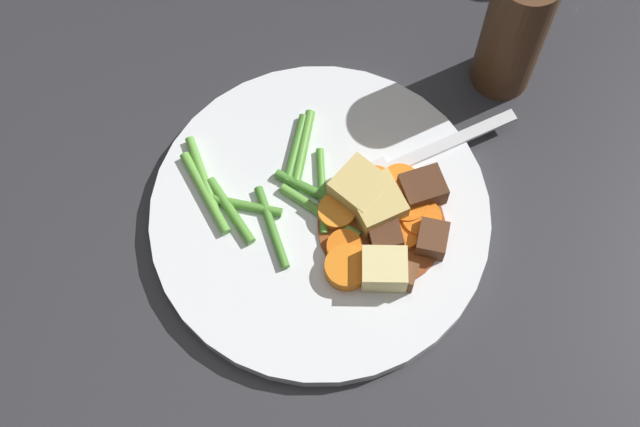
{
  "coord_description": "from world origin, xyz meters",
  "views": [
    {
      "loc": [
        0.03,
        -0.29,
        0.7
      ],
      "look_at": [
        0.0,
        0.0,
        0.01
      ],
      "focal_mm": 53.3,
      "sensor_mm": 36.0,
      "label": 1
    }
  ],
  "objects_px": {
    "meat_chunk_1": "(384,236)",
    "fork": "(413,158)",
    "carrot_slice_1": "(421,217)",
    "meat_chunk_3": "(422,189)",
    "carrot_slice_6": "(406,203)",
    "potato_chunk_0": "(359,189)",
    "carrot_slice_3": "(376,183)",
    "meat_chunk_2": "(432,239)",
    "carrot_slice_2": "(347,268)",
    "carrot_slice_0": "(402,229)",
    "carrot_slice_5": "(400,184)",
    "dinner_plate": "(320,217)",
    "potato_chunk_2": "(384,269)",
    "pepper_mill": "(515,30)",
    "carrot_slice_4": "(336,215)",
    "meat_chunk_0": "(403,275)",
    "carrot_slice_7": "(344,248)",
    "potato_chunk_1": "(377,204)"
  },
  "relations": [
    {
      "from": "meat_chunk_1",
      "to": "fork",
      "type": "xyz_separation_m",
      "value": [
        0.02,
        0.07,
        -0.01
      ]
    },
    {
      "from": "carrot_slice_1",
      "to": "meat_chunk_3",
      "type": "relative_size",
      "value": 0.95
    },
    {
      "from": "carrot_slice_6",
      "to": "potato_chunk_0",
      "type": "xyz_separation_m",
      "value": [
        -0.04,
        0.01,
        0.01
      ]
    },
    {
      "from": "carrot_slice_3",
      "to": "meat_chunk_2",
      "type": "bearing_deg",
      "value": -44.18
    },
    {
      "from": "carrot_slice_2",
      "to": "meat_chunk_1",
      "type": "relative_size",
      "value": 1.38
    },
    {
      "from": "carrot_slice_3",
      "to": "meat_chunk_1",
      "type": "xyz_separation_m",
      "value": [
        0.01,
        -0.05,
        0.0
      ]
    },
    {
      "from": "carrot_slice_1",
      "to": "fork",
      "type": "bearing_deg",
      "value": 99.72
    },
    {
      "from": "carrot_slice_3",
      "to": "fork",
      "type": "bearing_deg",
      "value": 42.96
    },
    {
      "from": "carrot_slice_0",
      "to": "carrot_slice_5",
      "type": "xyz_separation_m",
      "value": [
        -0.0,
        0.04,
        0.0
      ]
    },
    {
      "from": "dinner_plate",
      "to": "carrot_slice_5",
      "type": "height_order",
      "value": "carrot_slice_5"
    },
    {
      "from": "potato_chunk_2",
      "to": "meat_chunk_3",
      "type": "xyz_separation_m",
      "value": [
        0.03,
        0.07,
        -0.0
      ]
    },
    {
      "from": "carrot_slice_0",
      "to": "pepper_mill",
      "type": "xyz_separation_m",
      "value": [
        0.08,
        0.16,
        0.05
      ]
    },
    {
      "from": "carrot_slice_2",
      "to": "carrot_slice_4",
      "type": "xyz_separation_m",
      "value": [
        -0.01,
        0.04,
        -0.0
      ]
    },
    {
      "from": "carrot_slice_4",
      "to": "meat_chunk_0",
      "type": "relative_size",
      "value": 1.51
    },
    {
      "from": "potato_chunk_0",
      "to": "meat_chunk_0",
      "type": "xyz_separation_m",
      "value": [
        0.04,
        -0.07,
        -0.0
      ]
    },
    {
      "from": "carrot_slice_7",
      "to": "fork",
      "type": "bearing_deg",
      "value": 59.7
    },
    {
      "from": "carrot_slice_2",
      "to": "pepper_mill",
      "type": "relative_size",
      "value": 0.25
    },
    {
      "from": "carrot_slice_2",
      "to": "potato_chunk_2",
      "type": "xyz_separation_m",
      "value": [
        0.03,
        -0.0,
        0.01
      ]
    },
    {
      "from": "carrot_slice_5",
      "to": "meat_chunk_2",
      "type": "relative_size",
      "value": 1.21
    },
    {
      "from": "carrot_slice_2",
      "to": "pepper_mill",
      "type": "height_order",
      "value": "pepper_mill"
    },
    {
      "from": "meat_chunk_3",
      "to": "fork",
      "type": "xyz_separation_m",
      "value": [
        -0.01,
        0.03,
        -0.01
      ]
    },
    {
      "from": "carrot_slice_6",
      "to": "carrot_slice_3",
      "type": "bearing_deg",
      "value": 148.54
    },
    {
      "from": "pepper_mill",
      "to": "potato_chunk_0",
      "type": "bearing_deg",
      "value": -130.59
    },
    {
      "from": "carrot_slice_3",
      "to": "carrot_slice_6",
      "type": "bearing_deg",
      "value": -31.46
    },
    {
      "from": "carrot_slice_0",
      "to": "meat_chunk_2",
      "type": "xyz_separation_m",
      "value": [
        0.02,
        -0.01,
        0.01
      ]
    },
    {
      "from": "potato_chunk_2",
      "to": "meat_chunk_2",
      "type": "bearing_deg",
      "value": 39.06
    },
    {
      "from": "carrot_slice_0",
      "to": "carrot_slice_4",
      "type": "bearing_deg",
      "value": 172.16
    },
    {
      "from": "potato_chunk_1",
      "to": "meat_chunk_2",
      "type": "height_order",
      "value": "potato_chunk_1"
    },
    {
      "from": "carrot_slice_1",
      "to": "carrot_slice_2",
      "type": "distance_m",
      "value": 0.07
    },
    {
      "from": "carrot_slice_6",
      "to": "pepper_mill",
      "type": "bearing_deg",
      "value": 61.29
    },
    {
      "from": "carrot_slice_6",
      "to": "carrot_slice_7",
      "type": "relative_size",
      "value": 1.27
    },
    {
      "from": "carrot_slice_6",
      "to": "carrot_slice_1",
      "type": "bearing_deg",
      "value": -39.04
    },
    {
      "from": "carrot_slice_5",
      "to": "potato_chunk_2",
      "type": "bearing_deg",
      "value": -96.25
    },
    {
      "from": "meat_chunk_1",
      "to": "meat_chunk_2",
      "type": "relative_size",
      "value": 0.95
    },
    {
      "from": "carrot_slice_5",
      "to": "potato_chunk_2",
      "type": "relative_size",
      "value": 0.92
    },
    {
      "from": "dinner_plate",
      "to": "fork",
      "type": "height_order",
      "value": "fork"
    },
    {
      "from": "potato_chunk_1",
      "to": "potato_chunk_2",
      "type": "distance_m",
      "value": 0.05
    },
    {
      "from": "carrot_slice_3",
      "to": "meat_chunk_3",
      "type": "height_order",
      "value": "meat_chunk_3"
    },
    {
      "from": "potato_chunk_2",
      "to": "meat_chunk_0",
      "type": "xyz_separation_m",
      "value": [
        0.01,
        -0.0,
        -0.0
      ]
    },
    {
      "from": "carrot_slice_0",
      "to": "meat_chunk_2",
      "type": "height_order",
      "value": "meat_chunk_2"
    },
    {
      "from": "carrot_slice_2",
      "to": "potato_chunk_0",
      "type": "distance_m",
      "value": 0.06
    },
    {
      "from": "carrot_slice_4",
      "to": "potato_chunk_0",
      "type": "distance_m",
      "value": 0.03
    },
    {
      "from": "meat_chunk_0",
      "to": "pepper_mill",
      "type": "relative_size",
      "value": 0.14
    },
    {
      "from": "carrot_slice_2",
      "to": "carrot_slice_5",
      "type": "distance_m",
      "value": 0.08
    },
    {
      "from": "carrot_slice_7",
      "to": "potato_chunk_2",
      "type": "xyz_separation_m",
      "value": [
        0.03,
        -0.02,
        0.01
      ]
    },
    {
      "from": "dinner_plate",
      "to": "meat_chunk_2",
      "type": "relative_size",
      "value": 10.4
    },
    {
      "from": "carrot_slice_7",
      "to": "meat_chunk_2",
      "type": "xyz_separation_m",
      "value": [
        0.07,
        0.01,
        0.0
      ]
    },
    {
      "from": "carrot_slice_6",
      "to": "meat_chunk_0",
      "type": "bearing_deg",
      "value": -89.2
    },
    {
      "from": "carrot_slice_1",
      "to": "carrot_slice_7",
      "type": "bearing_deg",
      "value": -151.1
    },
    {
      "from": "fork",
      "to": "meat_chunk_1",
      "type": "bearing_deg",
      "value": -104.71
    }
  ]
}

